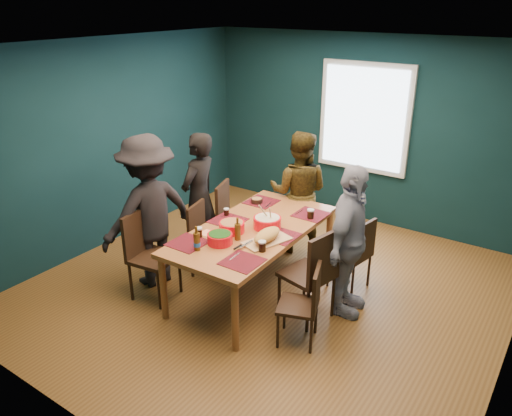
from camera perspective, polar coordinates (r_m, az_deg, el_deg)
The scene contains 26 objects.
room at distance 5.51m, azimuth 3.11°, elevation 4.25°, with size 5.01×5.01×2.71m.
dining_table at distance 5.51m, azimuth -0.33°, elevation -3.01°, with size 1.10×2.12×0.80m.
chair_left_far at distance 6.48m, azimuth -2.96°, elevation -0.57°, with size 0.54×0.54×0.95m.
chair_left_mid at distance 6.03m, azimuth -5.99°, elevation -2.93°, with size 0.48×0.48×0.89m.
chair_left_near at distance 5.64m, azimuth -12.43°, elevation -4.53°, with size 0.51×0.51×1.00m.
chair_right_far at distance 5.76m, azimuth 11.42°, elevation -4.70°, with size 0.45×0.45×0.87m.
chair_right_mid at distance 5.10m, azimuth 6.73°, elevation -6.97°, with size 0.56×0.56×1.03m.
chair_right_near at distance 4.84m, azimuth 5.78°, elevation -10.40°, with size 0.48×0.48×0.83m.
person_far_left at distance 6.27m, azimuth -6.51°, elevation 1.21°, with size 0.60×0.40×1.65m, color black.
person_back at distance 6.48m, azimuth 4.90°, elevation 1.80°, with size 0.78×0.61×1.61m, color black.
person_right at distance 5.20m, azimuth 10.57°, elevation -3.85°, with size 0.97×0.40×1.65m, color white.
person_near_left at distance 5.78m, azimuth -12.15°, elevation -0.41°, with size 1.15×0.66×1.79m, color black.
bowl_salad at distance 5.38m, azimuth -2.78°, elevation -2.13°, with size 0.28×0.28×0.12m.
bowl_dumpling at distance 5.46m, azimuth 1.29°, elevation -1.61°, with size 0.31×0.31×0.28m.
bowl_herbs at distance 5.13m, azimuth -4.15°, elevation -3.45°, with size 0.26×0.26×0.11m.
cutting_board at distance 5.15m, azimuth 1.24°, elevation -3.28°, with size 0.40×0.65×0.14m.
small_bowl at distance 6.13m, azimuth 0.09°, elevation 0.87°, with size 0.15×0.15×0.06m.
beer_bottle_a at distance 5.01m, azimuth -6.78°, elevation -3.83°, with size 0.07×0.07×0.26m.
beer_bottle_b at distance 5.18m, azimuth -2.12°, elevation -2.67°, with size 0.06×0.06×0.25m.
cola_glass_a at distance 5.29m, azimuth -6.57°, elevation -2.73°, with size 0.08×0.08×0.11m.
cola_glass_b at distance 4.97m, azimuth 0.71°, elevation -4.33°, with size 0.08×0.08×0.11m.
cola_glass_c at distance 5.72m, azimuth 6.26°, elevation -0.63°, with size 0.08×0.08×0.11m.
cola_glass_d at distance 5.78m, azimuth -3.39°, elevation -0.42°, with size 0.06×0.06×0.09m.
napkin_a at distance 5.33m, azimuth 2.77°, elevation -3.06°, with size 0.13×0.13×0.00m, color #FE916B.
napkin_b at distance 5.38m, azimuth -5.58°, elevation -2.87°, with size 0.14×0.14×0.00m, color #FE916B.
napkin_c at distance 4.81m, azimuth -1.28°, elevation -6.10°, with size 0.12×0.12×0.00m, color #FE916B.
Camera 1 is at (2.70, -4.20, 3.14)m, focal length 35.00 mm.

